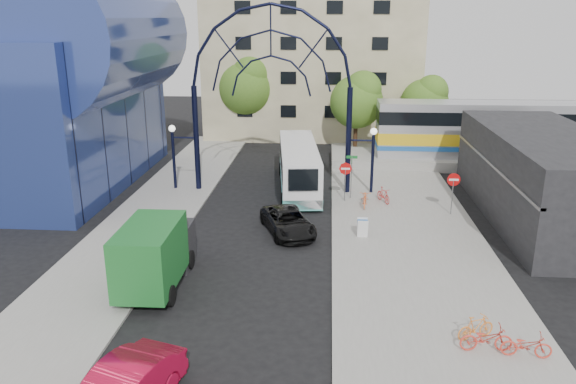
# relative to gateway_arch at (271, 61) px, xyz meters

# --- Properties ---
(ground) EXTENTS (120.00, 120.00, 0.00)m
(ground) POSITION_rel_gateway_arch_xyz_m (0.00, -14.00, -8.56)
(ground) COLOR black
(ground) RESTS_ON ground
(sidewalk_east) EXTENTS (8.00, 56.00, 0.12)m
(sidewalk_east) POSITION_rel_gateway_arch_xyz_m (8.00, -10.00, -8.50)
(sidewalk_east) COLOR gray
(sidewalk_east) RESTS_ON ground
(plaza_west) EXTENTS (5.00, 50.00, 0.12)m
(plaza_west) POSITION_rel_gateway_arch_xyz_m (-6.50, -8.00, -8.50)
(plaza_west) COLOR gray
(plaza_west) RESTS_ON ground
(gateway_arch) EXTENTS (13.64, 0.44, 12.10)m
(gateway_arch) POSITION_rel_gateway_arch_xyz_m (0.00, 0.00, 0.00)
(gateway_arch) COLOR black
(gateway_arch) RESTS_ON ground
(stop_sign) EXTENTS (0.80, 0.07, 2.50)m
(stop_sign) POSITION_rel_gateway_arch_xyz_m (4.80, -2.00, -6.56)
(stop_sign) COLOR slate
(stop_sign) RESTS_ON sidewalk_east
(do_not_enter_sign) EXTENTS (0.76, 0.07, 2.48)m
(do_not_enter_sign) POSITION_rel_gateway_arch_xyz_m (11.00, -4.00, -6.58)
(do_not_enter_sign) COLOR slate
(do_not_enter_sign) RESTS_ON sidewalk_east
(street_name_sign) EXTENTS (0.70, 0.70, 2.80)m
(street_name_sign) POSITION_rel_gateway_arch_xyz_m (5.20, -1.40, -6.43)
(street_name_sign) COLOR slate
(street_name_sign) RESTS_ON sidewalk_east
(sandwich_board) EXTENTS (0.55, 0.61, 0.99)m
(sandwich_board) POSITION_rel_gateway_arch_xyz_m (5.60, -8.02, -7.81)
(sandwich_board) COLOR white
(sandwich_board) RESTS_ON sidewalk_east
(transit_hall) EXTENTS (16.50, 18.00, 14.50)m
(transit_hall) POSITION_rel_gateway_arch_xyz_m (-15.30, 1.00, -1.86)
(transit_hall) COLOR navy
(transit_hall) RESTS_ON ground
(commercial_block_east) EXTENTS (6.00, 16.00, 5.00)m
(commercial_block_east) POSITION_rel_gateway_arch_xyz_m (16.00, -4.00, -6.06)
(commercial_block_east) COLOR black
(commercial_block_east) RESTS_ON ground
(apartment_block) EXTENTS (20.00, 12.10, 14.00)m
(apartment_block) POSITION_rel_gateway_arch_xyz_m (2.00, 20.97, -1.55)
(apartment_block) COLOR tan
(apartment_block) RESTS_ON ground
(train_platform) EXTENTS (32.00, 5.00, 0.80)m
(train_platform) POSITION_rel_gateway_arch_xyz_m (20.00, 8.00, -8.16)
(train_platform) COLOR gray
(train_platform) RESTS_ON ground
(train_car) EXTENTS (25.10, 3.05, 4.20)m
(train_car) POSITION_rel_gateway_arch_xyz_m (20.00, 8.00, -5.66)
(train_car) COLOR #B7B7BC
(train_car) RESTS_ON train_platform
(tree_north_a) EXTENTS (4.48, 4.48, 7.00)m
(tree_north_a) POSITION_rel_gateway_arch_xyz_m (6.12, 11.93, -3.95)
(tree_north_a) COLOR #382314
(tree_north_a) RESTS_ON ground
(tree_north_b) EXTENTS (5.12, 5.12, 8.00)m
(tree_north_b) POSITION_rel_gateway_arch_xyz_m (-3.88, 15.93, -3.29)
(tree_north_b) COLOR #382314
(tree_north_b) RESTS_ON ground
(tree_north_c) EXTENTS (4.16, 4.16, 6.50)m
(tree_north_c) POSITION_rel_gateway_arch_xyz_m (12.12, 13.93, -4.28)
(tree_north_c) COLOR #382314
(tree_north_c) RESTS_ON ground
(city_bus) EXTENTS (3.49, 11.00, 2.97)m
(city_bus) POSITION_rel_gateway_arch_xyz_m (1.73, 0.98, -7.00)
(city_bus) COLOR white
(city_bus) RESTS_ON ground
(green_truck) EXTENTS (2.40, 6.01, 3.02)m
(green_truck) POSITION_rel_gateway_arch_xyz_m (-3.62, -13.96, -7.05)
(green_truck) COLOR black
(green_truck) RESTS_ON ground
(black_suv) EXTENTS (3.67, 5.17, 1.31)m
(black_suv) POSITION_rel_gateway_arch_xyz_m (1.62, -7.45, -7.90)
(black_suv) COLOR black
(black_suv) RESTS_ON ground
(bike_near_a) EXTENTS (0.83, 1.96, 1.00)m
(bike_near_a) POSITION_rel_gateway_arch_xyz_m (6.03, -2.88, -7.94)
(bike_near_a) COLOR orange
(bike_near_a) RESTS_ON sidewalk_east
(bike_near_b) EXTENTS (1.03, 1.62, 0.94)m
(bike_near_b) POSITION_rel_gateway_arch_xyz_m (7.21, -2.10, -7.96)
(bike_near_b) COLOR red
(bike_near_b) RESTS_ON sidewalk_east
(bike_far_a) EXTENTS (1.74, 0.73, 0.89)m
(bike_far_a) POSITION_rel_gateway_arch_xyz_m (10.58, -18.63, -7.99)
(bike_far_a) COLOR red
(bike_far_a) RESTS_ON sidewalk_east
(bike_far_b) EXTENTS (1.56, 1.01, 0.91)m
(bike_far_b) POSITION_rel_gateway_arch_xyz_m (9.15, -17.60, -7.98)
(bike_far_b) COLOR orange
(bike_far_b) RESTS_ON sidewalk_east
(bike_far_c) EXTENTS (1.85, 0.73, 0.96)m
(bike_far_c) POSITION_rel_gateway_arch_xyz_m (9.31, -18.36, -7.96)
(bike_far_c) COLOR red
(bike_far_c) RESTS_ON sidewalk_east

